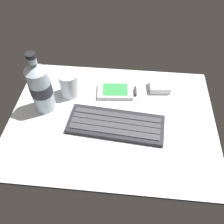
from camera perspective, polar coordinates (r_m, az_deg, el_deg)
The scene contains 6 objects.
ground_plane at distance 75.68cm, azimuth -0.02°, elevation -2.09°, with size 64.00×48.00×2.80cm.
keyboard at distance 72.59cm, azimuth 0.90°, elevation -2.91°, with size 29.78×13.27×1.70cm.
handheld_device at distance 82.20cm, azimuth 1.23°, elevation 5.02°, with size 13.24×8.60×1.50cm.
juice_cup at distance 80.93cm, azimuth -10.13°, elevation 6.35°, with size 6.40×6.40×8.50cm.
water_bottle at distance 74.89cm, azimuth -16.73°, elevation 5.84°, with size 6.73×6.73×20.80cm.
charger_block at distance 84.72cm, azimuth 11.29°, elevation 5.97°, with size 7.00×5.60×2.40cm, color white.
Camera 1 is at (4.54, -46.98, 58.36)cm, focal length 38.35 mm.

